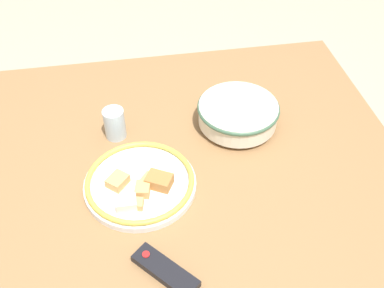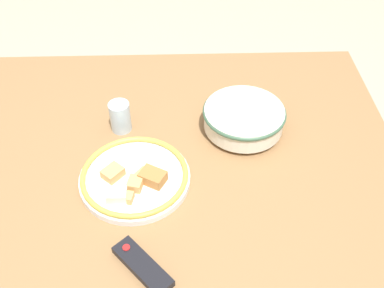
{
  "view_description": "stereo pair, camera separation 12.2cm",
  "coord_description": "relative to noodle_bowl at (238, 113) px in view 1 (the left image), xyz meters",
  "views": [
    {
      "loc": [
        0.04,
        0.85,
        1.67
      ],
      "look_at": [
        -0.1,
        -0.02,
        0.81
      ],
      "focal_mm": 42.0,
      "sensor_mm": 36.0,
      "label": 1
    },
    {
      "loc": [
        -0.08,
        0.86,
        1.67
      ],
      "look_at": [
        -0.1,
        -0.02,
        0.81
      ],
      "focal_mm": 42.0,
      "sensor_mm": 36.0,
      "label": 2
    }
  ],
  "objects": [
    {
      "name": "food_plate",
      "position": [
        0.3,
        0.2,
        -0.03
      ],
      "size": [
        0.29,
        0.29,
        0.05
      ],
      "color": "white",
      "rests_on": "dining_table"
    },
    {
      "name": "dining_table",
      "position": [
        0.26,
        0.11,
        -0.13
      ],
      "size": [
        1.37,
        1.03,
        0.77
      ],
      "color": "olive",
      "rests_on": "ground_plane"
    },
    {
      "name": "noodle_bowl",
      "position": [
        0.0,
        0.0,
        0.0
      ],
      "size": [
        0.24,
        0.24,
        0.08
      ],
      "color": "silver",
      "rests_on": "dining_table"
    },
    {
      "name": "drinking_glass",
      "position": [
        0.36,
        -0.01,
        0.0
      ],
      "size": [
        0.06,
        0.06,
        0.09
      ],
      "color": "silver",
      "rests_on": "dining_table"
    },
    {
      "name": "tv_remote",
      "position": [
        0.27,
        0.45,
        -0.03
      ],
      "size": [
        0.14,
        0.15,
        0.02
      ],
      "rotation": [
        0.0,
        0.0,
        3.88
      ],
      "color": "black",
      "rests_on": "dining_table"
    }
  ]
}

